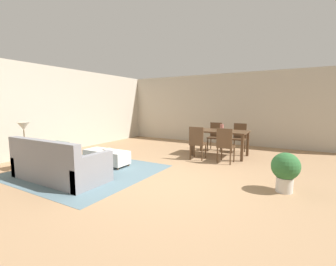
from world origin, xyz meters
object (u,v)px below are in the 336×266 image
Objects in this scene: book_on_ottoman at (109,149)px; dining_chair_far_right at (239,136)px; couch at (58,165)px; table_lamp at (24,127)px; potted_plant at (285,169)px; dining_chair_near_left at (197,141)px; dining_chair_near_right at (225,144)px; ottoman_table at (107,156)px; side_table at (25,150)px; dining_table at (220,134)px; dining_chair_far_left at (215,135)px; vase_centerpiece at (222,127)px.

dining_chair_far_right is at bearing 52.69° from book_on_ottoman.
couch is 3.90× the size of table_lamp.
book_on_ottoman is (1.39, 1.27, -0.61)m from table_lamp.
dining_chair_far_right is (2.56, 4.62, 0.23)m from couch.
dining_chair_near_left is at bearing 147.52° from potted_plant.
ottoman_table is at bearing -146.84° from dining_chair_near_right.
ottoman_table is at bearing 42.56° from side_table.
dining_table reaches higher than potted_plant.
side_table is at bearing -137.44° from ottoman_table.
dining_chair_far_left is (3.10, 4.48, -0.49)m from table_lamp.
table_lamp reaches higher than couch.
vase_centerpiece reaches higher than book_on_ottoman.
side_table is 4.86m from dining_chair_near_right.
potted_plant reaches higher than book_on_ottoman.
book_on_ottoman is at bearing -127.31° from dining_chair_far_right.
table_lamp is 5.15m from vase_centerpiece.
dining_table is (3.50, 3.71, 0.20)m from side_table.
couch reaches higher than dining_table.
dining_chair_near_right is at bearing -89.46° from dining_chair_far_right.
ottoman_table is 1.30× the size of dining_chair_near_left.
book_on_ottoman is (-2.49, -3.27, -0.12)m from dining_chair_far_right.
couch is 4.44m from vase_centerpiece.
dining_chair_near_left reaches higher than side_table.
dining_table is at bearing 49.12° from book_on_ottoman.
dining_chair_near_right is 2.05m from potted_plant.
ottoman_table is 2.27× the size of table_lamp.
dining_chair_far_right is at bearing 49.48° from side_table.
dining_chair_far_right reaches higher than side_table.
dining_chair_far_right is 1.31× the size of potted_plant.
vase_centerpiece is at bearing 61.58° from dining_chair_near_left.
potted_plant is (4.02, 0.24, 0.19)m from ottoman_table.
dining_table is at bearing 115.86° from dining_chair_near_right.
dining_chair_far_right reaches higher than book_on_ottoman.
dining_table is at bearing 48.96° from ottoman_table.
couch is 1.30× the size of dining_table.
dining_chair_near_left is 1.00× the size of dining_chair_near_right.
dining_chair_far_left is at bearing 61.89° from book_on_ottoman.
dining_chair_near_left is at bearing -115.39° from dining_chair_far_right.
side_table is 0.65× the size of dining_chair_near_left.
potted_plant is (1.82, -2.25, -0.44)m from vase_centerpiece.
dining_chair_far_left is (1.78, 4.55, 0.23)m from couch.
vase_centerpiece is (0.44, 0.81, 0.33)m from dining_chair_near_left.
dining_chair_near_right is 1.31× the size of potted_plant.
dining_chair_near_right reaches higher than dining_table.
table_lamp is at bearing -164.56° from potted_plant.
side_table is 0.65× the size of dining_chair_far_right.
potted_plant is (3.97, 0.21, 0.01)m from book_on_ottoman.
vase_centerpiece is (3.55, 3.73, 0.39)m from side_table.
vase_centerpiece is (-0.35, 0.82, 0.33)m from dining_chair_near_right.
dining_chair_near_right is at bearing 36.69° from side_table.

